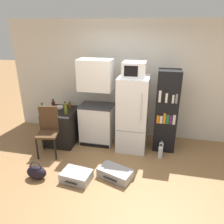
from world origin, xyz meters
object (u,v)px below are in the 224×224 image
(microwave, at_px, (134,69))
(water_bottle_middle, at_px, (160,152))
(refrigerator, at_px, (133,114))
(suitcase_small_flat, at_px, (115,173))
(handbag, at_px, (37,172))
(bottle_amber_beer, at_px, (70,105))
(bottle_wine_dark, at_px, (54,106))
(chair, at_px, (48,127))
(bottle_green_tall, at_px, (43,110))
(side_table, at_px, (63,126))
(bowl, at_px, (60,107))
(bottle_olive_oil, at_px, (65,109))
(water_bottle_front, at_px, (161,148))
(bookshelf, at_px, (166,111))
(kitchen_hutch, at_px, (97,106))
(suitcase_large_flat, at_px, (76,176))

(microwave, distance_m, water_bottle_middle, 1.74)
(refrigerator, relative_size, suitcase_small_flat, 2.38)
(handbag, bearing_deg, bottle_amber_beer, 89.15)
(bottle_wine_dark, bearing_deg, suitcase_small_flat, -31.32)
(microwave, xyz_separation_m, water_bottle_middle, (0.63, -0.29, -1.60))
(refrigerator, xyz_separation_m, bottle_amber_beer, (-1.47, 0.15, 0.03))
(chair, bearing_deg, bottle_amber_beer, 65.09)
(refrigerator, distance_m, water_bottle_middle, 0.96)
(bottle_green_tall, bearing_deg, side_table, 48.60)
(bottle_green_tall, bearing_deg, microwave, 11.48)
(microwave, distance_m, chair, 2.08)
(bowl, bearing_deg, bottle_olive_oil, -46.13)
(bottle_wine_dark, bearing_deg, bottle_amber_beer, 49.24)
(bottle_amber_beer, bearing_deg, water_bottle_front, -8.57)
(bookshelf, relative_size, bottle_wine_dark, 6.15)
(suitcase_small_flat, bearing_deg, microwave, 102.04)
(bottle_wine_dark, xyz_separation_m, chair, (0.07, -0.43, -0.29))
(kitchen_hutch, relative_size, water_bottle_front, 5.58)
(kitchen_hutch, relative_size, bowl, 11.45)
(bottle_wine_dark, bearing_deg, bookshelf, 6.21)
(bookshelf, relative_size, chair, 1.71)
(bottle_green_tall, xyz_separation_m, bowl, (0.16, 0.45, -0.09))
(water_bottle_front, bearing_deg, chair, -169.95)
(microwave, height_order, bottle_olive_oil, microwave)
(side_table, bearing_deg, kitchen_hutch, 10.28)
(chair, bearing_deg, kitchen_hutch, 26.43)
(suitcase_small_flat, height_order, water_bottle_middle, water_bottle_middle)
(bottle_olive_oil, height_order, chair, bottle_olive_oil)
(side_table, relative_size, suitcase_large_flat, 1.45)
(side_table, xyz_separation_m, water_bottle_middle, (2.21, -0.21, -0.25))
(bookshelf, xyz_separation_m, bottle_amber_beer, (-2.15, 0.03, -0.04))
(microwave, relative_size, handbag, 1.24)
(bowl, distance_m, water_bottle_middle, 2.43)
(refrigerator, height_order, chair, refrigerator)
(bottle_green_tall, height_order, bowl, bottle_green_tall)
(bottle_wine_dark, bearing_deg, bottle_green_tall, -119.38)
(suitcase_large_flat, bearing_deg, water_bottle_front, 46.14)
(bottle_wine_dark, distance_m, water_bottle_middle, 2.47)
(side_table, bearing_deg, refrigerator, 2.67)
(bookshelf, xyz_separation_m, bottle_olive_oil, (-2.09, -0.34, 0.01))
(bottle_olive_oil, xyz_separation_m, suitcase_small_flat, (1.27, -0.88, -0.79))
(bottle_amber_beer, distance_m, water_bottle_middle, 2.25)
(refrigerator, bearing_deg, water_bottle_middle, -24.62)
(refrigerator, height_order, handbag, refrigerator)
(bottle_olive_oil, bearing_deg, water_bottle_front, 1.44)
(bottle_olive_oil, distance_m, chair, 0.51)
(bowl, relative_size, suitcase_small_flat, 0.25)
(side_table, distance_m, bottle_green_tall, 0.64)
(bookshelf, height_order, bowl, bookshelf)
(handbag, bearing_deg, refrigerator, 43.63)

